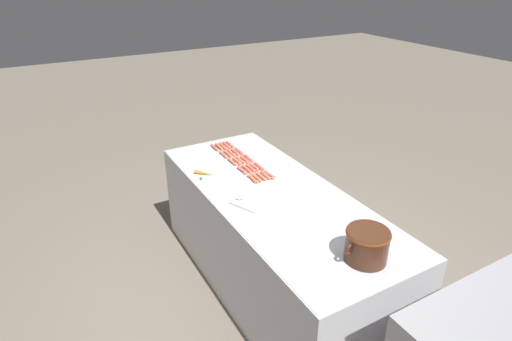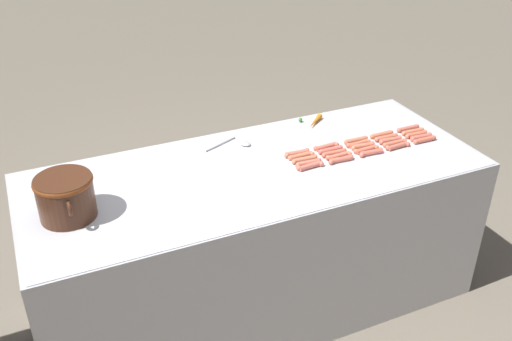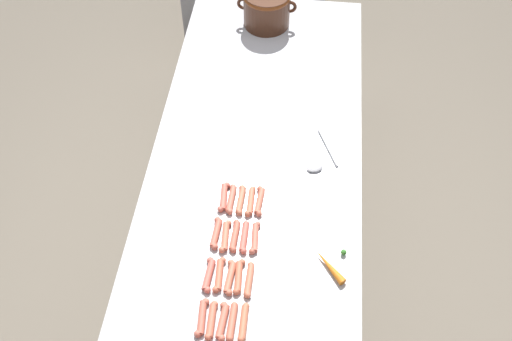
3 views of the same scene
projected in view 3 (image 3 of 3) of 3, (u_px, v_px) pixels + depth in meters
ground_plane at (256, 253)px, 3.21m from camera, size 20.00×20.00×0.00m
griddle_counter at (256, 210)px, 2.87m from camera, size 0.92×2.31×0.86m
hot_dog_1 at (202, 318)px, 2.06m from camera, size 0.04×0.15×0.03m
hot_dog_2 at (209, 275)px, 2.16m from camera, size 0.04×0.15×0.03m
hot_dog_3 at (216, 233)px, 2.27m from camera, size 0.03×0.15×0.03m
hot_dog_4 at (224, 197)px, 2.38m from camera, size 0.04×0.15×0.03m
hot_dog_6 at (211, 320)px, 2.05m from camera, size 0.03×0.15×0.03m
hot_dog_7 at (219, 275)px, 2.16m from camera, size 0.03×0.15×0.03m
hot_dog_8 at (225, 236)px, 2.26m from camera, size 0.04×0.15×0.03m
hot_dog_9 at (231, 199)px, 2.37m from camera, size 0.03×0.15×0.03m
hot_dog_11 at (223, 321)px, 2.05m from camera, size 0.04×0.15×0.03m
hot_dog_12 at (230, 277)px, 2.15m from camera, size 0.04×0.15×0.03m
hot_dog_13 at (235, 236)px, 2.26m from camera, size 0.03×0.15×0.03m
hot_dog_14 at (241, 200)px, 2.37m from camera, size 0.03×0.15×0.03m
hot_dog_16 at (233, 322)px, 2.05m from camera, size 0.03×0.15×0.03m
hot_dog_17 at (239, 277)px, 2.16m from camera, size 0.03×0.15×0.03m
hot_dog_18 at (245, 237)px, 2.26m from camera, size 0.03×0.15×0.03m
hot_dog_19 at (251, 201)px, 2.37m from camera, size 0.03×0.15×0.03m
hot_dog_21 at (244, 322)px, 2.05m from camera, size 0.03×0.15×0.03m
hot_dog_22 at (249, 280)px, 2.15m from camera, size 0.03×0.15×0.03m
hot_dog_23 at (255, 238)px, 2.26m from camera, size 0.04×0.15×0.03m
hot_dog_24 at (260, 201)px, 2.37m from camera, size 0.04×0.15×0.03m
bean_pot at (267, 6)px, 3.01m from camera, size 0.31×0.25×0.19m
serving_spoon at (319, 161)px, 2.50m from camera, size 0.15×0.26×0.02m
carrot at (330, 265)px, 2.18m from camera, size 0.13×0.15×0.03m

